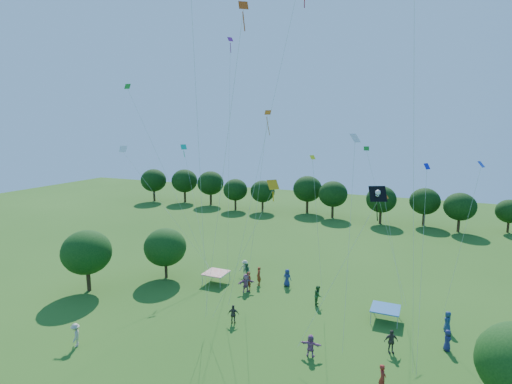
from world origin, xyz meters
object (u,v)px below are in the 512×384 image
Objects in this scene: tent_red_stripe at (216,273)px; pirate_kite at (376,196)px; red_high_kite at (290,27)px; near_tree_west at (87,252)px; near_tree_north at (165,247)px; tent_blue at (386,309)px.

pirate_kite is (15.69, -5.78, 9.83)m from tent_red_stripe.
tent_red_stripe is at bearing 150.30° from red_high_kite.
near_tree_west is 2.67× the size of tent_red_stripe.
near_tree_north is 5.92m from tent_red_stripe.
near_tree_west is at bearing -129.88° from near_tree_north.
near_tree_west is 12.39m from tent_red_stripe.
near_tree_west is 7.43m from near_tree_north.
tent_blue is 10.77m from pirate_kite.
near_tree_west is at bearing -169.13° from tent_blue.
near_tree_north is at bearing 178.44° from tent_blue.
near_tree_north is 21.89m from tent_blue.
pirate_kite is (-0.65, -4.36, 9.83)m from tent_blue.
pirate_kite is at bearing -4.61° from red_high_kite.
near_tree_north is at bearing 50.12° from near_tree_west.
pirate_kite is at bearing -98.47° from tent_blue.
near_tree_west is 26.83m from pirate_kite.
tent_blue is 22.76m from red_high_kite.
red_high_kite is (9.23, -5.26, 21.28)m from tent_red_stripe.
near_tree_north is at bearing 166.81° from pirate_kite.
tent_red_stripe is 19.40m from pirate_kite.
tent_blue is 0.08× the size of red_high_kite.
pirate_kite is at bearing -13.19° from near_tree_north.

